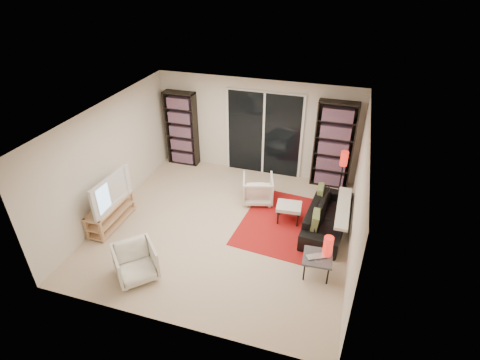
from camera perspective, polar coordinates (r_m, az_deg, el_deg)
name	(u,v)px	position (r m, az deg, el deg)	size (l,w,h in m)	color
floor	(224,226)	(7.84, -2.41, -7.07)	(5.00, 5.00, 0.00)	#BFA88E
wall_back	(256,127)	(9.29, 2.52, 8.05)	(5.00, 0.02, 2.40)	beige
wall_front	(163,266)	(5.35, -11.71, -12.76)	(5.00, 0.02, 2.40)	beige
wall_left	(110,159)	(8.25, -19.26, 3.06)	(0.02, 5.00, 2.40)	beige
wall_right	(358,198)	(6.85, 17.55, -2.68)	(0.02, 5.00, 2.40)	beige
ceiling	(221,118)	(6.63, -2.87, 9.43)	(5.00, 5.00, 0.02)	white
sliding_door	(264,134)	(9.28, 3.65, 6.96)	(1.92, 0.08, 2.16)	white
bookshelf_left	(182,129)	(9.87, -8.87, 7.70)	(0.80, 0.30, 1.95)	black
bookshelf_right	(334,145)	(8.96, 14.09, 5.13)	(0.90, 0.30, 2.10)	black
tv_stand	(111,213)	(8.20, -19.06, -4.84)	(0.39, 1.23, 0.50)	#E4B182
tv	(107,190)	(7.88, -19.65, -1.50)	(1.17, 0.15, 0.67)	black
rug	(282,222)	(7.99, 6.47, -6.40)	(1.63, 2.20, 0.01)	#A31514
sofa	(328,217)	(7.84, 13.22, -5.47)	(1.89, 0.74, 0.55)	black
armchair_back	(258,189)	(8.44, 2.73, -1.37)	(0.67, 0.69, 0.63)	silver
armchair_front	(136,262)	(6.82, -15.63, -12.00)	(0.67, 0.69, 0.63)	silver
ottoman	(289,207)	(7.86, 7.47, -4.15)	(0.54, 0.45, 0.40)	silver
side_table	(318,258)	(6.72, 11.74, -11.62)	(0.53, 0.53, 0.40)	#414145
laptop	(317,258)	(6.64, 11.69, -11.62)	(0.34, 0.22, 0.03)	silver
table_lamp	(328,246)	(6.65, 13.26, -9.78)	(0.17, 0.17, 0.37)	red
floor_lamp	(343,164)	(8.48, 15.45, 2.33)	(0.18, 0.18, 1.22)	black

